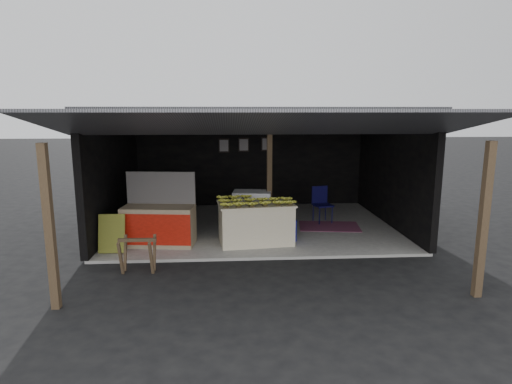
{
  "coord_description": "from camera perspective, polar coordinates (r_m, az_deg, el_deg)",
  "views": [
    {
      "loc": [
        -0.67,
        -8.13,
        2.94
      ],
      "look_at": [
        -0.04,
        1.55,
        1.1
      ],
      "focal_mm": 30.0,
      "sensor_mm": 36.0,
      "label": 1
    }
  ],
  "objects": [
    {
      "name": "green_signboard",
      "position": [
        9.32,
        -18.69,
        -5.27
      ],
      "size": [
        0.53,
        0.24,
        0.78
      ],
      "primitive_type": "cube",
      "rotation": [
        -0.26,
        0.0,
        0.0
      ],
      "color": "black",
      "rests_on": "concrete_slab"
    },
    {
      "name": "shophouse",
      "position": [
        11.0,
        -0.2,
        6.36
      ],
      "size": [
        7.4,
        7.29,
        3.02
      ],
      "color": "black",
      "rests_on": "ground"
    },
    {
      "name": "white_crate",
      "position": [
        10.29,
        -0.53,
        -2.64
      ],
      "size": [
        0.96,
        0.71,
        1.0
      ],
      "rotation": [
        0.0,
        0.0,
        -0.12
      ],
      "color": "white",
      "rests_on": "concrete_slab"
    },
    {
      "name": "plastic_chair",
      "position": [
        11.36,
        8.69,
        -1.2
      ],
      "size": [
        0.54,
        0.54,
        0.94
      ],
      "rotation": [
        0.0,
        0.0,
        0.26
      ],
      "color": "#0B0936",
      "rests_on": "concrete_slab"
    },
    {
      "name": "banana_table",
      "position": [
        9.48,
        -0.05,
        -4.1
      ],
      "size": [
        1.73,
        1.18,
        0.9
      ],
      "rotation": [
        0.0,
        0.0,
        0.11
      ],
      "color": "silver",
      "rests_on": "concrete_slab"
    },
    {
      "name": "banana_pile",
      "position": [
        9.36,
        -0.05,
        -0.93
      ],
      "size": [
        1.6,
        1.07,
        0.18
      ],
      "primitive_type": null,
      "rotation": [
        0.0,
        0.0,
        0.11
      ],
      "color": "gold",
      "rests_on": "banana_table"
    },
    {
      "name": "magenta_rug",
      "position": [
        11.03,
        9.72,
        -4.52
      ],
      "size": [
        1.62,
        1.19,
        0.01
      ],
      "primitive_type": "cube",
      "rotation": [
        0.0,
        0.0,
        -0.13
      ],
      "color": "maroon",
      "rests_on": "concrete_slab"
    },
    {
      "name": "concrete_slab",
      "position": [
        11.04,
        -0.1,
        -4.54
      ],
      "size": [
        7.0,
        5.0,
        0.06
      ],
      "primitive_type": "cube",
      "color": "gray",
      "rests_on": "ground"
    },
    {
      "name": "sawhorse",
      "position": [
        8.18,
        -15.49,
        -7.62
      ],
      "size": [
        0.69,
        0.59,
        0.66
      ],
      "rotation": [
        0.0,
        0.0,
        -0.02
      ],
      "color": "#4F3C27",
      "rests_on": "ground"
    },
    {
      "name": "neighbor_stall",
      "position": [
        9.56,
        -12.81,
        -4.11
      ],
      "size": [
        1.59,
        0.86,
        1.57
      ],
      "rotation": [
        0.0,
        0.0,
        -0.11
      ],
      "color": "#998466",
      "rests_on": "concrete_slab"
    },
    {
      "name": "picture_frames",
      "position": [
        13.07,
        -1.5,
        6.31
      ],
      "size": [
        1.62,
        0.04,
        0.46
      ],
      "color": "black",
      "rests_on": "shophouse"
    },
    {
      "name": "ground",
      "position": [
        8.67,
        0.96,
        -9.09
      ],
      "size": [
        80.0,
        80.0,
        0.0
      ],
      "primitive_type": "plane",
      "color": "black",
      "rests_on": "ground"
    },
    {
      "name": "water_barrel",
      "position": [
        9.67,
        4.56,
        -5.24
      ],
      "size": [
        0.3,
        0.3,
        0.45
      ],
      "primitive_type": "cylinder",
      "color": "#0E139A",
      "rests_on": "concrete_slab"
    }
  ]
}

